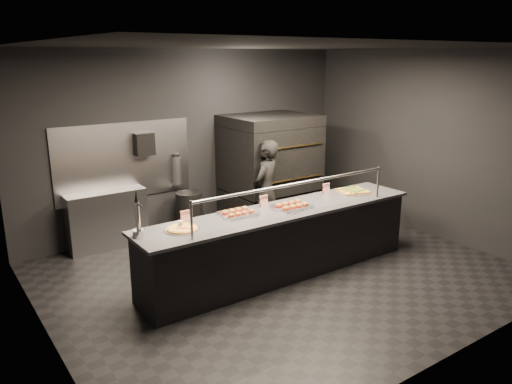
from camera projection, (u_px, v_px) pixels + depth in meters
room at (279, 167)px, 6.47m from camera, size 6.04×6.00×3.00m
service_counter at (282, 242)px, 6.72m from camera, size 4.10×0.78×1.37m
pizza_oven at (270, 169)px, 8.75m from camera, size 1.50×1.23×1.91m
prep_shelf at (107, 220)px, 7.67m from camera, size 1.20×0.35×0.90m
towel_dispenser at (144, 144)px, 7.82m from camera, size 0.30×0.20×0.35m
fire_extinguisher at (177, 170)px, 8.27m from camera, size 0.14×0.14×0.51m
beer_tap at (138, 223)px, 5.57m from camera, size 0.14×0.20×0.55m
round_pizza at (182, 229)px, 5.82m from camera, size 0.42×0.42×0.03m
slider_tray_a at (238, 213)px, 6.38m from camera, size 0.52×0.45×0.07m
slider_tray_b at (292, 206)px, 6.67m from camera, size 0.57×0.49×0.08m
square_pizza at (353, 191)px, 7.44m from camera, size 0.51×0.51×0.05m
condiment_jar at (183, 224)px, 5.89m from camera, size 0.14×0.06×0.09m
tent_cards at (263, 201)px, 6.74m from camera, size 2.45×0.04×0.15m
trash_bin at (189, 214)px, 8.26m from camera, size 0.44×0.44×0.73m
worker at (266, 191)px, 7.93m from camera, size 0.71×0.63×1.63m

